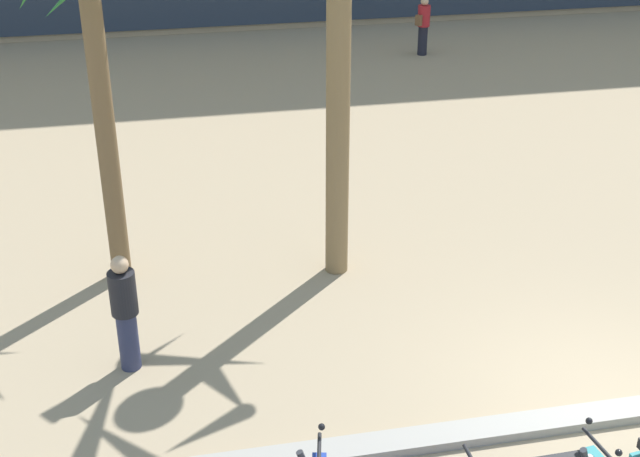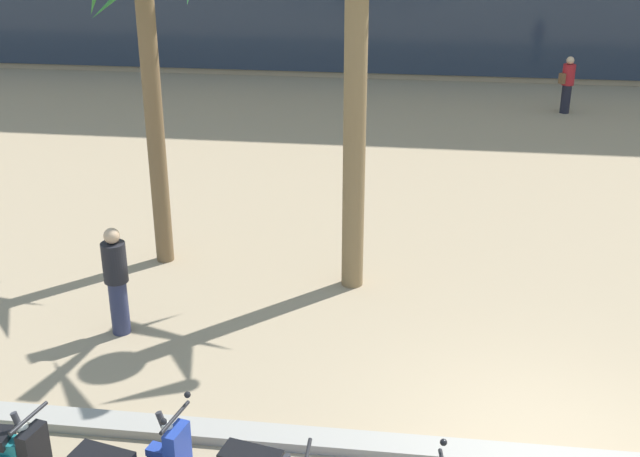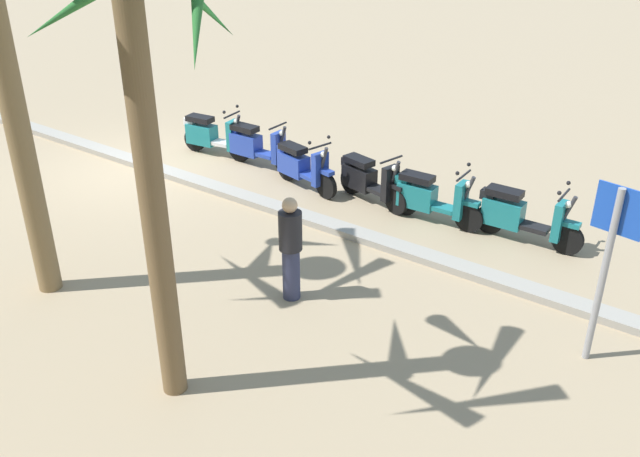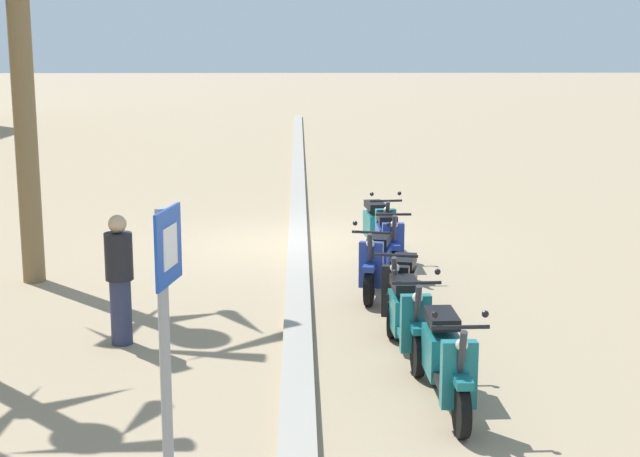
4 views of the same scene
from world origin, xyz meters
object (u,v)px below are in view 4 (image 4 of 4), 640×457
object	(u,v)px
pedestrian_strolling_near_curb	(120,277)
scooter_black_lead_nearest	(401,288)
crossing_sign	(166,320)
scooter_teal_mid_centre	(446,360)
scooter_blue_gap_after_mid	(389,241)
scooter_blue_tail_end	(376,263)
scooter_teal_mid_front	(408,317)
scooter_teal_far_back	(378,227)

from	to	relation	value
pedestrian_strolling_near_curb	scooter_black_lead_nearest	bearing A→B (deg)	-75.58
crossing_sign	scooter_teal_mid_centre	bearing A→B (deg)	-52.44
scooter_black_lead_nearest	scooter_blue_gap_after_mid	size ratio (longest dim) A/B	0.94
scooter_blue_tail_end	scooter_teal_mid_front	bearing A→B (deg)	-177.07
scooter_teal_mid_front	scooter_blue_gap_after_mid	bearing A→B (deg)	-2.40
scooter_teal_mid_centre	scooter_teal_far_back	bearing A→B (deg)	0.81
scooter_teal_far_back	scooter_teal_mid_front	bearing A→B (deg)	178.83
scooter_teal_mid_front	scooter_blue_gap_after_mid	world-z (taller)	scooter_teal_mid_front
scooter_black_lead_nearest	pedestrian_strolling_near_curb	xyz separation A→B (m)	(-0.91, 3.54, 0.41)
scooter_teal_mid_centre	scooter_blue_tail_end	size ratio (longest dim) A/B	1.10
scooter_blue_gap_after_mid	pedestrian_strolling_near_curb	distance (m)	5.32
scooter_blue_gap_after_mid	scooter_teal_mid_front	bearing A→B (deg)	177.60
scooter_teal_far_back	crossing_sign	size ratio (longest dim) A/B	0.74
scooter_teal_mid_centre	scooter_blue_gap_after_mid	xyz separation A→B (m)	(5.86, 0.03, -0.01)
scooter_teal_mid_centre	scooter_teal_mid_front	size ratio (longest dim) A/B	1.06
scooter_black_lead_nearest	scooter_blue_tail_end	xyz separation A→B (m)	(1.45, 0.20, 0.00)
crossing_sign	pedestrian_strolling_near_curb	distance (m)	4.19
scooter_teal_mid_front	scooter_black_lead_nearest	bearing A→B (deg)	-2.63
scooter_teal_mid_centre	scooter_blue_gap_after_mid	size ratio (longest dim) A/B	1.03
scooter_black_lead_nearest	crossing_sign	xyz separation A→B (m)	(-4.89, 2.40, 1.06)
scooter_teal_mid_front	pedestrian_strolling_near_curb	bearing A→B (deg)	82.83
scooter_blue_tail_end	crossing_sign	xyz separation A→B (m)	(-6.34, 2.20, 1.06)
scooter_blue_tail_end	crossing_sign	bearing A→B (deg)	160.89
pedestrian_strolling_near_curb	scooter_teal_far_back	bearing A→B (deg)	-35.25
crossing_sign	pedestrian_strolling_near_curb	bearing A→B (deg)	15.96
scooter_blue_gap_after_mid	pedestrian_strolling_near_curb	bearing A→B (deg)	136.36
scooter_blue_gap_after_mid	scooter_black_lead_nearest	bearing A→B (deg)	177.71
scooter_black_lead_nearest	scooter_blue_gap_after_mid	distance (m)	2.93
scooter_teal_mid_front	scooter_teal_far_back	xyz separation A→B (m)	(5.52, -0.11, 0.00)
scooter_teal_far_back	scooter_teal_mid_centre	bearing A→B (deg)	-179.19
scooter_black_lead_nearest	scooter_teal_far_back	bearing A→B (deg)	-0.70
scooter_black_lead_nearest	scooter_blue_tail_end	distance (m)	1.46
scooter_blue_gap_after_mid	crossing_sign	xyz separation A→B (m)	(-7.82, 2.52, 1.05)
scooter_teal_mid_front	scooter_blue_gap_after_mid	distance (m)	4.28
scooter_teal_mid_centre	scooter_blue_gap_after_mid	distance (m)	5.86
scooter_teal_mid_centre	scooter_teal_far_back	size ratio (longest dim) A/B	1.05
scooter_teal_mid_front	crossing_sign	xyz separation A→B (m)	(-3.55, 2.34, 1.05)
crossing_sign	scooter_black_lead_nearest	bearing A→B (deg)	-26.14
scooter_teal_mid_front	scooter_black_lead_nearest	world-z (taller)	scooter_teal_mid_front
scooter_blue_tail_end	scooter_teal_far_back	bearing A→B (deg)	-5.36
scooter_black_lead_nearest	scooter_blue_tail_end	size ratio (longest dim) A/B	1.00
pedestrian_strolling_near_curb	scooter_blue_gap_after_mid	bearing A→B (deg)	-43.64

